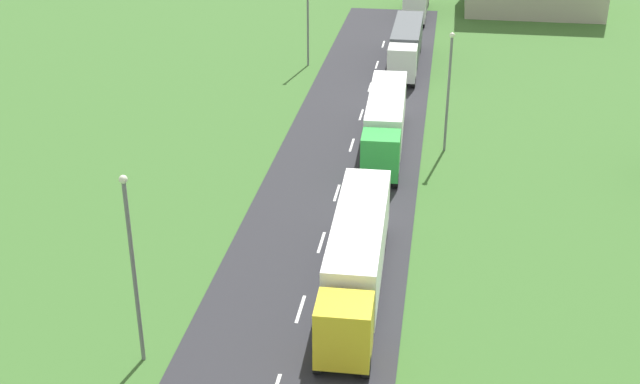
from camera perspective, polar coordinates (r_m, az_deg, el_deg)
truck_second at (r=41.13m, az=2.55°, el=-4.32°), size 2.78×13.98×3.79m
truck_third at (r=58.23m, az=4.52°, el=4.93°), size 2.87×13.55×3.64m
truck_fourth at (r=77.09m, az=5.95°, el=10.10°), size 2.51×13.34×3.52m
lamppost_second at (r=35.85m, az=-12.76°, el=-4.75°), size 0.36×0.36×9.06m
lamppost_third at (r=57.62m, az=8.84°, el=7.18°), size 0.36×0.36×8.47m
lamppost_fourth at (r=76.31m, az=-0.85°, el=12.05°), size 0.36×0.36×8.35m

